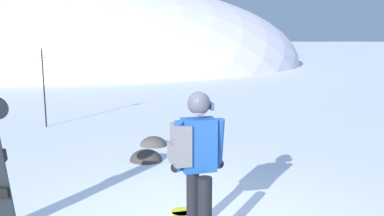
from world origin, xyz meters
name	(u,v)px	position (x,y,z in m)	size (l,w,h in m)	color
ridge_peak_main	(84,63)	(-9.20, 30.78, 0.00)	(36.01, 32.41, 13.17)	white
snowboarder_main	(195,164)	(0.06, 0.04, 0.92)	(0.69, 1.78, 1.71)	yellow
piste_marker_near	(43,82)	(-3.70, 5.89, 1.15)	(0.20, 0.20, 2.01)	black
rock_dark	(145,161)	(-0.84, 3.05, 0.00)	(0.60, 0.51, 0.42)	#383333
rock_small	(153,146)	(-0.80, 4.10, 0.00)	(0.57, 0.48, 0.40)	#4C4742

